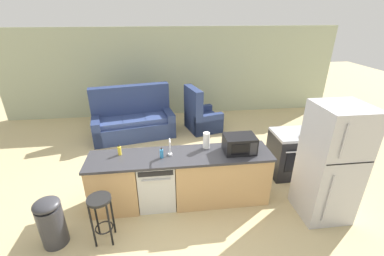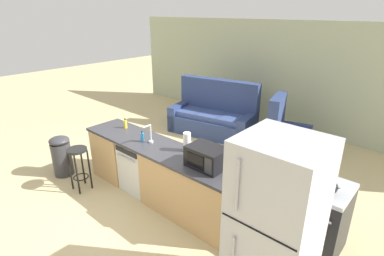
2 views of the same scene
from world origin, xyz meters
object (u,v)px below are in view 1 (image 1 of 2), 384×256
soap_bottle (162,154)px  dishwasher (157,182)px  dish_soap_bottle (119,151)px  refrigerator (331,163)px  kettle (308,131)px  couch (133,121)px  bar_stool (101,210)px  armchair (200,118)px  trash_bin (51,222)px  stove_range (291,154)px  microwave (240,144)px  paper_towel_roll (206,141)px

soap_bottle → dishwasher: bearing=158.3°
dish_soap_bottle → refrigerator: bearing=-12.2°
dishwasher → kettle: (2.77, 0.42, 0.56)m
soap_bottle → couch: (-0.72, 2.80, -0.58)m
kettle → bar_stool: bearing=-162.2°
dishwasher → armchair: 3.07m
soap_bottle → kettle: 2.71m
trash_bin → stove_range: bearing=16.8°
microwave → trash_bin: 2.94m
dishwasher → trash_bin: dishwasher is taller
paper_towel_roll → kettle: 1.94m
bar_stool → couch: bearing=87.8°
paper_towel_roll → bar_stool: bearing=-151.0°
paper_towel_roll → refrigerator: bearing=-22.5°
refrigerator → soap_bottle: size_ratio=10.43×
microwave → trash_bin: microwave is taller
microwave → trash_bin: size_ratio=0.68×
microwave → armchair: bearing=94.0°
dishwasher → trash_bin: bearing=-154.9°
couch → armchair: couch is taller
dish_soap_bottle → armchair: size_ratio=0.15×
microwave → trash_bin: (-2.79, -0.67, -0.66)m
trash_bin → couch: couch is taller
soap_bottle → bar_stool: soap_bottle is taller
dishwasher → dish_soap_bottle: dish_soap_bottle is taller
stove_range → couch: size_ratio=0.42×
stove_range → couch: 3.90m
refrigerator → armchair: (-1.44, 3.39, -0.57)m
refrigerator → paper_towel_roll: (-1.75, 0.73, 0.12)m
kettle → trash_bin: kettle is taller
dishwasher → stove_range: stove_range is taller
dishwasher → couch: 2.82m
kettle → trash_bin: 4.38m
armchair → dish_soap_bottle: bearing=-122.4°
soap_bottle → dish_soap_bottle: (-0.66, 0.17, 0.00)m
dishwasher → kettle: kettle is taller
bar_stool → trash_bin: size_ratio=1.00×
soap_bottle → microwave: bearing=1.8°
kettle → couch: (-3.38, 2.33, -0.59)m
couch → bar_stool: bearing=-92.2°
microwave → paper_towel_roll: (-0.51, 0.18, -0.00)m
kettle → trash_bin: size_ratio=0.28×
microwave → dishwasher: bearing=179.9°
stove_range → bar_stool: size_ratio=1.22×
trash_bin → armchair: size_ratio=0.62×
microwave → stove_range: bearing=23.8°
microwave → dish_soap_bottle: 1.92m
refrigerator → bar_stool: bearing=-177.4°
paper_towel_roll → soap_bottle: bearing=-163.6°
dish_soap_bottle → armchair: armchair is taller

